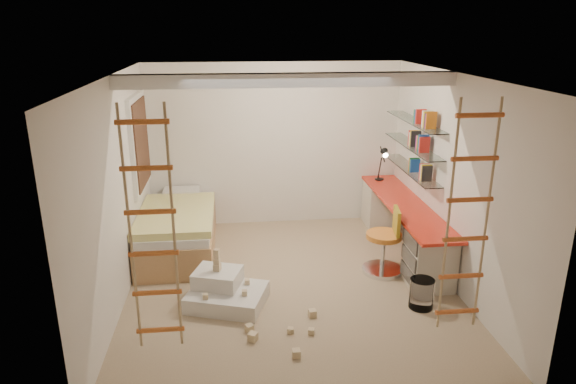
{
  "coord_description": "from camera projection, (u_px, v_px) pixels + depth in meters",
  "views": [
    {
      "loc": [
        -0.68,
        -5.73,
        3.14
      ],
      "look_at": [
        0.0,
        0.3,
        1.15
      ],
      "focal_mm": 32.0,
      "sensor_mm": 36.0,
      "label": 1
    }
  ],
  "objects": [
    {
      "name": "floor",
      "position": [
        291.0,
        286.0,
        6.46
      ],
      "size": [
        4.5,
        4.5,
        0.0
      ],
      "primitive_type": "plane",
      "color": "#9B8064",
      "rests_on": "ground"
    },
    {
      "name": "ceiling_beam",
      "position": [
        288.0,
        80.0,
        5.96
      ],
      "size": [
        4.0,
        0.18,
        0.16
      ],
      "primitive_type": "cube",
      "color": "white",
      "rests_on": "ceiling"
    },
    {
      "name": "window_frame",
      "position": [
        139.0,
        143.0,
        7.18
      ],
      "size": [
        0.06,
        1.15,
        1.35
      ],
      "primitive_type": "cube",
      "color": "white",
      "rests_on": "wall_left"
    },
    {
      "name": "window_blind",
      "position": [
        142.0,
        143.0,
        7.19
      ],
      "size": [
        0.02,
        1.0,
        1.2
      ],
      "primitive_type": "cube",
      "color": "#4C2D1E",
      "rests_on": "window_frame"
    },
    {
      "name": "rope_ladder_left",
      "position": [
        152.0,
        233.0,
        4.19
      ],
      "size": [
        0.41,
        0.04,
        2.13
      ],
      "primitive_type": null,
      "color": "#C35521",
      "rests_on": "ceiling"
    },
    {
      "name": "rope_ladder_right",
      "position": [
        468.0,
        220.0,
        4.48
      ],
      "size": [
        0.41,
        0.04,
        2.13
      ],
      "primitive_type": null,
      "color": "#BE4620",
      "rests_on": "ceiling"
    },
    {
      "name": "waste_bin",
      "position": [
        422.0,
        293.0,
        5.92
      ],
      "size": [
        0.28,
        0.28,
        0.35
      ],
      "primitive_type": "cylinder",
      "color": "white",
      "rests_on": "floor"
    },
    {
      "name": "desk",
      "position": [
        403.0,
        225.0,
        7.33
      ],
      "size": [
        0.56,
        2.8,
        0.75
      ],
      "color": "red",
      "rests_on": "floor"
    },
    {
      "name": "shelves",
      "position": [
        413.0,
        146.0,
        7.26
      ],
      "size": [
        0.25,
        1.8,
        0.71
      ],
      "color": "white",
      "rests_on": "wall_right"
    },
    {
      "name": "bed",
      "position": [
        178.0,
        230.0,
        7.36
      ],
      "size": [
        1.02,
        2.0,
        0.69
      ],
      "color": "#AD7F51",
      "rests_on": "floor"
    },
    {
      "name": "task_lamp",
      "position": [
        383.0,
        159.0,
        8.0
      ],
      "size": [
        0.14,
        0.36,
        0.57
      ],
      "color": "black",
      "rests_on": "desk"
    },
    {
      "name": "swivel_chair",
      "position": [
        385.0,
        249.0,
        6.73
      ],
      "size": [
        0.61,
        0.61,
        0.89
      ],
      "color": "orange",
      "rests_on": "floor"
    },
    {
      "name": "play_platform",
      "position": [
        225.0,
        292.0,
        6.02
      ],
      "size": [
        1.03,
        0.9,
        0.38
      ],
      "color": "silver",
      "rests_on": "floor"
    },
    {
      "name": "toy_blocks",
      "position": [
        256.0,
        303.0,
        5.67
      ],
      "size": [
        1.26,
        1.3,
        0.65
      ],
      "color": "#CCB284",
      "rests_on": "floor"
    },
    {
      "name": "books",
      "position": [
        413.0,
        137.0,
        7.22
      ],
      "size": [
        0.14,
        0.64,
        0.92
      ],
      "color": "#262626",
      "rests_on": "shelves"
    }
  ]
}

